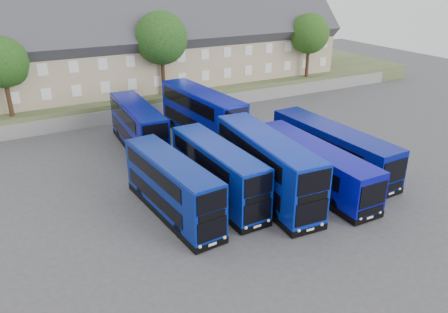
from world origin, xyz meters
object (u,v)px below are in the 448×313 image
(tree_far, at_px, (312,24))
(tree_east, at_px, (310,35))
(coach_east_a, at_px, (313,166))
(tree_mid, at_px, (162,40))
(tree_west, at_px, (4,64))
(dd_front_left, at_px, (172,188))
(dd_front_mid, at_px, (218,173))

(tree_far, bearing_deg, tree_east, -130.60)
(coach_east_a, distance_m, tree_east, 29.12)
(coach_east_a, height_order, tree_mid, tree_mid)
(tree_mid, distance_m, tree_east, 20.02)
(tree_mid, bearing_deg, tree_east, -1.43)
(coach_east_a, relative_size, tree_mid, 1.32)
(tree_west, xyz_separation_m, tree_far, (42.00, 7.00, 0.68))
(tree_west, distance_m, tree_far, 42.58)
(tree_east, bearing_deg, tree_mid, 178.57)
(dd_front_left, distance_m, dd_front_mid, 3.68)
(tree_west, bearing_deg, dd_front_left, -69.92)
(coach_east_a, height_order, tree_far, tree_far)
(tree_east, height_order, tree_far, tree_far)
(coach_east_a, relative_size, tree_west, 1.59)
(dd_front_left, relative_size, dd_front_mid, 0.99)
(tree_east, bearing_deg, tree_far, 49.40)
(dd_front_left, bearing_deg, tree_far, 34.87)
(dd_front_left, relative_size, tree_far, 1.17)
(dd_front_mid, bearing_deg, tree_west, 116.88)
(coach_east_a, xyz_separation_m, tree_west, (-18.76, 22.75, 5.43))
(dd_front_mid, relative_size, tree_mid, 1.12)
(dd_front_mid, distance_m, coach_east_a, 7.38)
(tree_far, bearing_deg, tree_mid, -165.96)
(tree_mid, bearing_deg, dd_front_left, -110.03)
(tree_west, relative_size, tree_east, 0.94)
(tree_mid, height_order, tree_far, tree_mid)
(dd_front_mid, bearing_deg, coach_east_a, -14.30)
(dd_front_left, height_order, tree_east, tree_east)
(coach_east_a, relative_size, tree_far, 1.40)
(dd_front_mid, distance_m, tree_west, 24.63)
(dd_front_mid, bearing_deg, dd_front_left, -173.81)
(dd_front_left, height_order, tree_mid, tree_mid)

